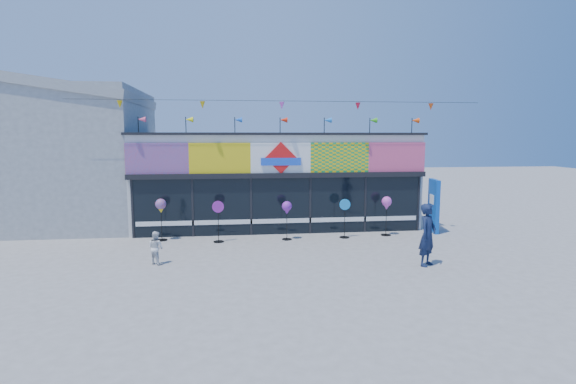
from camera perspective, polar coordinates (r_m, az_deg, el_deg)
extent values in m
plane|color=slate|center=(15.05, 0.48, -8.15)|extent=(80.00, 80.00, 0.00)
cube|color=silver|center=(20.57, -1.68, 1.65)|extent=(12.00, 5.00, 4.00)
cube|color=black|center=(18.15, -0.92, -1.79)|extent=(11.60, 0.12, 2.30)
cube|color=black|center=(17.96, -0.92, 2.13)|extent=(12.00, 0.30, 0.20)
cube|color=white|center=(18.22, -0.91, -3.67)|extent=(11.40, 0.10, 0.18)
cube|color=black|center=(20.48, -1.70, 7.37)|extent=(12.20, 5.20, 0.10)
cube|color=black|center=(18.47, -19.13, -2.03)|extent=(0.08, 0.14, 2.30)
cube|color=black|center=(18.12, -12.00, -1.96)|extent=(0.08, 0.14, 2.30)
cube|color=black|center=(18.06, -4.71, -1.86)|extent=(0.08, 0.14, 2.30)
cube|color=black|center=(18.30, 2.82, -1.72)|extent=(0.08, 0.14, 2.30)
cube|color=black|center=(18.83, 9.74, -1.57)|extent=(0.08, 0.14, 2.30)
cube|color=black|center=(19.61, 16.19, -1.41)|extent=(0.08, 0.14, 2.30)
cube|color=red|center=(18.07, -16.28, 4.10)|extent=(2.40, 0.08, 1.20)
cube|color=yellow|center=(17.84, -8.64, 4.27)|extent=(2.40, 0.08, 1.20)
cube|color=white|center=(17.93, -0.93, 4.37)|extent=(2.40, 0.08, 1.20)
cube|color=yellow|center=(18.34, 6.57, 4.38)|extent=(2.40, 0.08, 1.20)
cube|color=#E04A75|center=(19.04, 13.63, 4.33)|extent=(2.40, 0.08, 1.20)
cube|color=red|center=(17.87, -0.91, 4.36)|extent=(1.27, 0.06, 1.27)
cube|color=blue|center=(17.86, -0.90, 3.87)|extent=(1.60, 0.05, 0.30)
cube|color=#B827AE|center=(18.24, -13.90, -2.12)|extent=(0.78, 0.03, 0.78)
cube|color=#D1DC12|center=(18.10, -10.23, -1.33)|extent=(0.92, 0.03, 0.92)
cube|color=#1831D0|center=(18.05, -6.51, -0.84)|extent=(0.78, 0.03, 0.78)
cube|color=green|center=(18.18, -2.78, -2.55)|extent=(0.92, 0.03, 0.92)
cube|color=orange|center=(18.25, 0.90, -1.61)|extent=(0.78, 0.03, 0.78)
cube|color=purple|center=(18.41, 4.53, -0.60)|extent=(0.92, 0.03, 0.92)
cube|color=#6623A4|center=(18.74, 8.04, -1.91)|extent=(0.78, 0.03, 0.78)
cube|color=#D6E413|center=(19.04, 11.47, -1.10)|extent=(0.92, 0.03, 0.92)
cylinder|color=black|center=(18.41, -18.47, 7.97)|extent=(0.03, 0.03, 0.70)
cone|color=#F8527C|center=(18.39, -18.07, 8.76)|extent=(0.30, 0.22, 0.22)
cylinder|color=black|center=(18.14, -12.84, 8.17)|extent=(0.03, 0.03, 0.70)
cone|color=#F9FF15|center=(18.13, -12.42, 8.97)|extent=(0.30, 0.22, 0.22)
cylinder|color=black|center=(18.05, -6.77, 8.30)|extent=(0.03, 0.03, 0.70)
cone|color=blue|center=(18.06, -6.33, 9.10)|extent=(0.30, 0.22, 0.22)
cylinder|color=black|center=(18.14, -1.01, 8.35)|extent=(0.03, 0.03, 0.70)
cone|color=red|center=(18.17, -0.57, 9.13)|extent=(0.30, 0.22, 0.22)
cylinder|color=black|center=(18.42, 4.63, 8.31)|extent=(0.03, 0.03, 0.70)
cone|color=blue|center=(18.45, 5.06, 9.08)|extent=(0.30, 0.22, 0.22)
cylinder|color=black|center=(18.89, 10.34, 8.18)|extent=(0.03, 0.03, 0.70)
cone|color=green|center=(18.94, 10.77, 8.93)|extent=(0.30, 0.22, 0.22)
cylinder|color=black|center=(19.50, 15.45, 8.01)|extent=(0.03, 0.03, 0.70)
cone|color=#FF4B0D|center=(19.56, 15.86, 8.72)|extent=(0.30, 0.22, 0.22)
cylinder|color=black|center=(17.55, -0.79, 11.49)|extent=(16.00, 0.01, 0.01)
cone|color=#E3B70B|center=(17.91, -20.58, 10.38)|extent=(0.20, 0.20, 0.28)
cone|color=gold|center=(17.47, -10.80, 10.80)|extent=(0.20, 0.20, 0.28)
cone|color=#ED4FD3|center=(17.53, -0.79, 10.91)|extent=(0.20, 0.20, 0.28)
cone|color=red|center=(18.10, 8.86, 10.71)|extent=(0.20, 0.20, 0.28)
cone|color=#D74A14|center=(19.13, 17.68, 10.26)|extent=(0.20, 0.20, 0.28)
cube|color=#A4A6A9|center=(22.90, -27.78, 3.90)|extent=(8.00, 7.00, 6.00)
cube|color=#A4A6A9|center=(22.98, -28.23, 11.63)|extent=(8.18, 7.20, 1.54)
cube|color=#0B49AC|center=(19.53, 18.01, -1.67)|extent=(0.31, 1.11, 2.19)
cube|color=white|center=(19.46, 17.81, -0.88)|extent=(0.11, 0.49, 0.38)
cylinder|color=black|center=(17.90, -15.70, -5.89)|extent=(0.41, 0.41, 0.03)
cylinder|color=black|center=(17.76, -15.78, -3.76)|extent=(0.02, 0.02, 1.32)
sphere|color=yellow|center=(17.65, -15.85, -1.48)|extent=(0.41, 0.41, 0.41)
cone|color=yellow|center=(17.69, -15.83, -2.30)|extent=(0.20, 0.20, 0.18)
cylinder|color=black|center=(17.18, -8.79, -6.25)|extent=(0.40, 0.40, 0.03)
cylinder|color=black|center=(17.04, -8.83, -4.08)|extent=(0.02, 0.02, 1.29)
cylinder|color=#AD25AA|center=(16.92, -8.88, -1.87)|extent=(0.43, 0.14, 0.44)
cylinder|color=black|center=(17.36, -0.15, -6.02)|extent=(0.38, 0.38, 0.03)
cylinder|color=black|center=(17.23, -0.15, -3.98)|extent=(0.02, 0.02, 1.23)
sphere|color=purple|center=(17.12, -0.15, -1.81)|extent=(0.38, 0.38, 0.38)
cone|color=purple|center=(17.16, -0.15, -2.59)|extent=(0.19, 0.19, 0.17)
cylinder|color=black|center=(17.83, 7.17, -5.72)|extent=(0.39, 0.39, 0.03)
cylinder|color=black|center=(17.70, 7.21, -3.68)|extent=(0.02, 0.02, 1.27)
cylinder|color=#1886D0|center=(17.59, 7.24, -1.58)|extent=(0.43, 0.04, 0.43)
cylinder|color=black|center=(18.53, 12.31, -5.35)|extent=(0.40, 0.40, 0.03)
cylinder|color=black|center=(18.40, 12.37, -3.33)|extent=(0.02, 0.02, 1.30)
sphere|color=#D346BA|center=(18.28, 12.43, -1.18)|extent=(0.40, 0.40, 0.40)
cone|color=#D346BA|center=(18.32, 12.40, -1.95)|extent=(0.20, 0.20, 0.18)
imported|color=#131D3C|center=(14.42, 17.31, -5.22)|extent=(0.83, 0.81, 1.92)
imported|color=silver|center=(14.62, -16.44, -6.80)|extent=(0.58, 0.54, 1.04)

